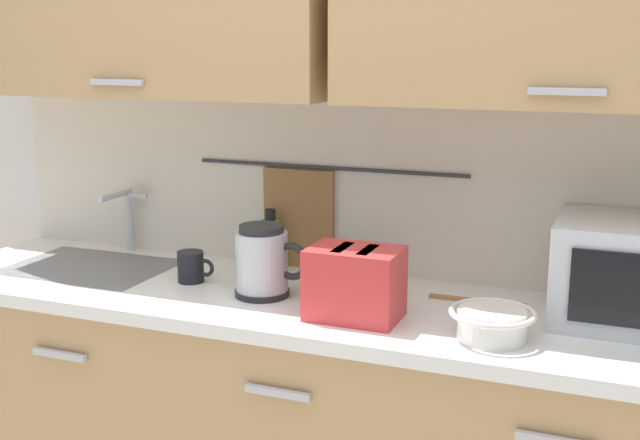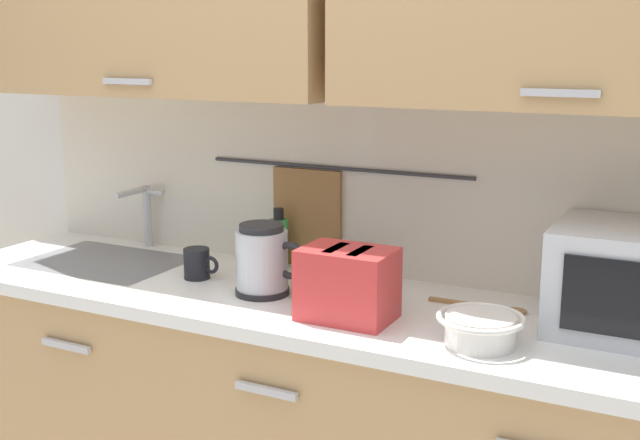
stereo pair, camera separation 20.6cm
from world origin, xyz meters
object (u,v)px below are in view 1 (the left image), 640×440
Objects in this scene: toaster at (355,283)px; wooden_spoon at (490,302)px; electric_kettle at (263,262)px; mixing_bowl at (492,322)px; dish_soap_bottle at (271,243)px; mug_by_kettle at (344,268)px; mug_near_sink at (192,267)px.

toaster reaches higher than wooden_spoon.
mixing_bowl is at bearing -9.12° from electric_kettle.
dish_soap_bottle is 0.77× the size of toaster.
mixing_bowl is at bearing -31.70° from mug_by_kettle.
mug_near_sink reaches higher than wooden_spoon.
electric_kettle is 1.89× the size of mug_near_sink.
toaster is at bearing -64.54° from mug_by_kettle.
dish_soap_bottle is 0.73m from wooden_spoon.
mixing_bowl is 0.78× the size of wooden_spoon.
mug_near_sink is (-0.16, -0.22, -0.04)m from dish_soap_bottle.
dish_soap_bottle is at bearing 54.04° from mug_near_sink.
electric_kettle reaches higher than wooden_spoon.
electric_kettle is 0.27m from mug_near_sink.
electric_kettle is 0.27m from mug_by_kettle.
mug_near_sink is 0.44× the size of wooden_spoon.
mixing_bowl is at bearing -79.17° from wooden_spoon.
mixing_bowl is 0.28m from wooden_spoon.
mug_by_kettle reaches higher than mixing_bowl.
electric_kettle is 0.29m from dish_soap_bottle.
wooden_spoon is at bearing 100.83° from mixing_bowl.
mug_by_kettle is at bearing 19.93° from mug_near_sink.
electric_kettle reaches higher than mug_near_sink.
electric_kettle is 1.89× the size of mug_by_kettle.
dish_soap_bottle is at bearing 154.24° from mixing_bowl.
mug_by_kettle is at bearing 115.46° from toaster.
wooden_spoon is at bearing 38.22° from toaster.
mug_by_kettle is 0.45m from wooden_spoon.
electric_kettle is 0.65m from wooden_spoon.
mixing_bowl is 0.59m from mug_by_kettle.
mug_near_sink is at bearing 170.82° from mixing_bowl.
toaster is at bearing -12.32° from mug_near_sink.
dish_soap_bottle is (-0.10, 0.27, -0.01)m from electric_kettle.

